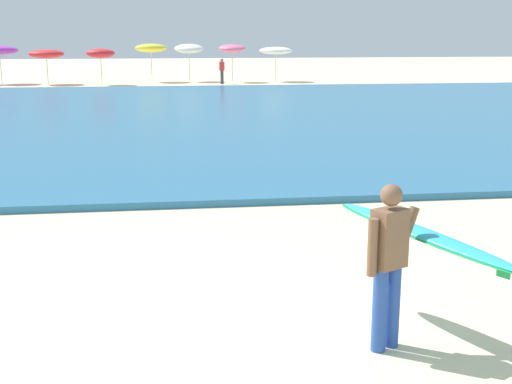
% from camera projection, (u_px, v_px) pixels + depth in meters
% --- Properties ---
extents(ground_plane, '(160.00, 160.00, 0.00)m').
position_uv_depth(ground_plane, '(124.00, 325.00, 7.56)').
color(ground_plane, beige).
extents(sea, '(120.00, 28.00, 0.14)m').
position_uv_depth(sea, '(152.00, 116.00, 25.92)').
color(sea, teal).
rests_on(sea, ground).
extents(surfer_with_board, '(1.45, 2.35, 1.73)m').
position_uv_depth(surfer_with_board, '(406.00, 248.00, 6.91)').
color(surfer_with_board, '#284CA3').
rests_on(surfer_with_board, ground).
extents(beach_umbrella_2, '(2.17, 2.18, 2.16)m').
position_uv_depth(beach_umbrella_2, '(46.00, 54.00, 42.00)').
color(beach_umbrella_2, beige).
rests_on(beach_umbrella_2, ground).
extents(beach_umbrella_3, '(1.74, 1.76, 2.25)m').
position_uv_depth(beach_umbrella_3, '(101.00, 53.00, 41.56)').
color(beach_umbrella_3, beige).
rests_on(beach_umbrella_3, ground).
extents(beach_umbrella_4, '(2.06, 2.08, 2.51)m').
position_uv_depth(beach_umbrella_4, '(151.00, 48.00, 44.12)').
color(beach_umbrella_4, beige).
rests_on(beach_umbrella_4, ground).
extents(beach_umbrella_5, '(1.89, 1.93, 2.50)m').
position_uv_depth(beach_umbrella_5, '(189.00, 49.00, 44.48)').
color(beach_umbrella_5, beige).
rests_on(beach_umbrella_5, ground).
extents(beach_umbrella_6, '(1.72, 1.75, 2.47)m').
position_uv_depth(beach_umbrella_6, '(232.00, 48.00, 43.91)').
color(beach_umbrella_6, beige).
rests_on(beach_umbrella_6, ground).
extents(beach_umbrella_7, '(2.17, 2.18, 2.25)m').
position_uv_depth(beach_umbrella_7, '(276.00, 51.00, 44.48)').
color(beach_umbrella_7, beige).
rests_on(beach_umbrella_7, ground).
extents(beachgoer_near_row_left, '(0.32, 0.20, 1.58)m').
position_uv_depth(beachgoer_near_row_left, '(222.00, 70.00, 42.60)').
color(beachgoer_near_row_left, '#383842').
rests_on(beachgoer_near_row_left, ground).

